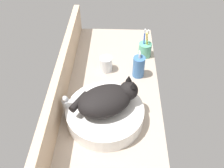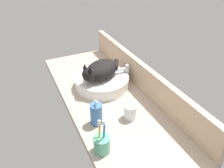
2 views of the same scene
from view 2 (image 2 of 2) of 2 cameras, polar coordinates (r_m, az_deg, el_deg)
name	(u,v)px [view 2 (image 2 of 2)]	position (r cm, az deg, el deg)	size (l,w,h in cm)	color
ground_plane	(107,98)	(141.88, -1.24, -3.78)	(137.02, 52.69, 4.00)	#B2A08E
backsplash_panel	(141,75)	(145.69, 7.55, 2.22)	(137.02, 3.60, 18.13)	#CCAD8C
sink_basin	(102,81)	(148.23, -2.65, 0.70)	(36.37, 36.37, 7.65)	white
cat	(100,70)	(142.41, -3.08, 3.72)	(26.39, 30.31, 14.00)	black
faucet	(125,72)	(151.72, 3.48, 3.03)	(3.71, 11.86, 13.60)	silver
soap_dispenser	(96,114)	(117.51, -4.12, -7.80)	(6.67, 6.67, 15.70)	#3F72B2
toothbrush_cup	(102,144)	(104.94, -2.64, -15.30)	(7.90, 7.90, 18.72)	#5BB28E
water_glass	(130,112)	(122.44, 4.72, -7.39)	(7.19, 7.19, 8.57)	white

